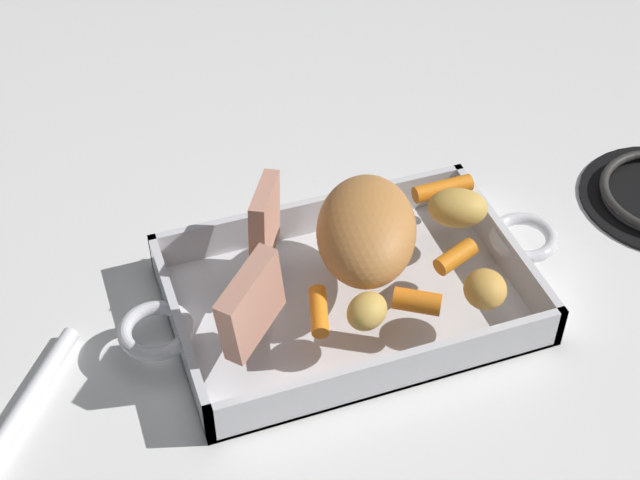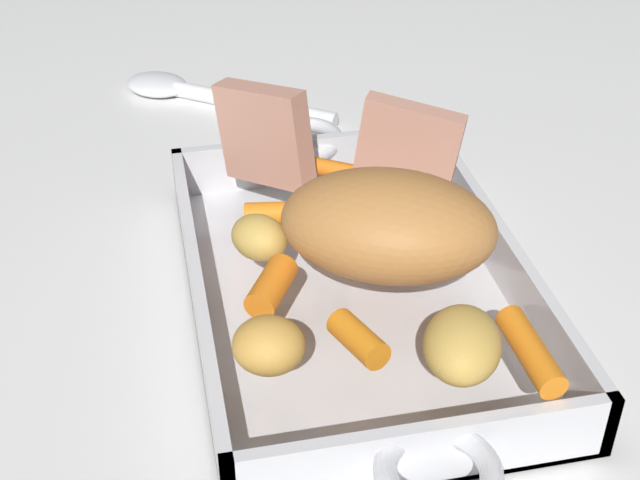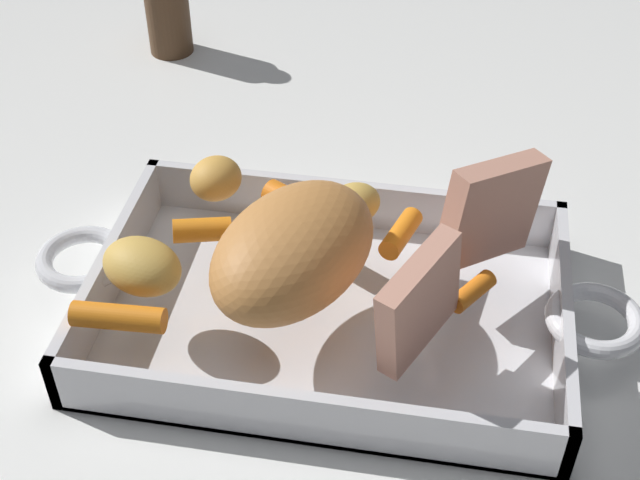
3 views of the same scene
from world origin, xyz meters
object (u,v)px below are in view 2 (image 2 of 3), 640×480
baby_carrot_center_right (333,169)px  roast_slice_outer (265,135)px  baby_carrot_long (280,213)px  roast_slice_thin (407,151)px  serving_spoon (200,93)px  pork_roast (388,225)px  potato_corner (259,238)px  baby_carrot_northeast (358,339)px  baby_carrot_northwest (531,351)px  baby_carrot_southeast (272,287)px  potato_golden_large (269,345)px  potato_near_roast (462,345)px  roasting_dish (354,287)px

baby_carrot_center_right → roast_slice_outer: bearing=81.8°
roast_slice_outer → baby_carrot_long: roast_slice_outer is taller
roast_slice_thin → serving_spoon: 0.34m
pork_roast → roast_slice_outer: bearing=24.9°
pork_roast → potato_corner: pork_roast is taller
potato_corner → serving_spoon: size_ratio=0.20×
pork_roast → baby_carrot_northeast: pork_roast is taller
roast_slice_thin → baby_carrot_center_right: 0.07m
pork_roast → baby_carrot_northwest: 0.13m
roast_slice_outer → baby_carrot_southeast: size_ratio=1.75×
baby_carrot_center_right → potato_golden_large: 0.23m
roast_slice_thin → serving_spoon: bearing=24.7°
potato_near_roast → roast_slice_outer: bearing=18.1°
baby_carrot_northwest → roasting_dish: bearing=29.4°
roast_slice_outer → baby_carrot_northwest: size_ratio=1.21×
roast_slice_thin → baby_carrot_northeast: (-0.18, 0.08, -0.03)m
baby_carrot_northwest → serving_spoon: (0.51, 0.16, -0.05)m
baby_carrot_southeast → potato_corner: bearing=0.3°
roast_slice_thin → baby_carrot_southeast: (-0.11, 0.13, -0.03)m
roasting_dish → potato_golden_large: (-0.11, 0.08, 0.05)m
roast_slice_outer → roasting_dish: bearing=-157.5°
baby_carrot_northeast → serving_spoon: (0.48, 0.06, -0.05)m
roast_slice_outer → baby_carrot_long: (-0.07, 0.00, -0.03)m
baby_carrot_long → potato_near_roast: bearing=-156.0°
roasting_dish → pork_roast: (-0.02, -0.02, 0.07)m
pork_roast → baby_carrot_northeast: 0.10m
roast_slice_thin → baby_carrot_northwest: bearing=-174.5°
baby_carrot_northeast → baby_carrot_center_right: (0.21, -0.03, -0.00)m
roasting_dish → baby_carrot_northeast: bearing=167.1°
pork_roast → baby_carrot_center_right: size_ratio=3.68×
baby_carrot_center_right → potato_near_roast: size_ratio=0.65×
roast_slice_outer → potato_corner: bearing=168.5°
baby_carrot_northeast → roast_slice_thin: bearing=-25.1°
baby_carrot_northwest → baby_carrot_southeast: (0.09, 0.15, 0.00)m
potato_golden_large → potato_corner: bearing=-5.9°
pork_roast → potato_corner: 0.09m
potato_golden_large → potato_near_roast: size_ratio=0.72×
roast_slice_outer → roast_slice_thin: size_ratio=1.04×
baby_carrot_long → serving_spoon: (0.32, 0.03, -0.05)m
pork_roast → potato_corner: (0.03, 0.09, -0.02)m
potato_golden_large → potato_near_roast: 0.12m
baby_carrot_long → baby_carrot_center_right: (0.06, -0.05, -0.00)m
roast_slice_thin → potato_near_roast: 0.21m
roasting_dish → baby_carrot_long: baby_carrot_long is taller
roasting_dish → pork_roast: 0.08m
roast_slice_thin → potato_corner: roast_slice_thin is taller
potato_golden_large → roast_slice_thin: bearing=-37.9°
serving_spoon → baby_carrot_long: bearing=131.5°
roast_slice_thin → baby_carrot_center_right: size_ratio=1.90×
baby_carrot_northeast → potato_corner: 0.12m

